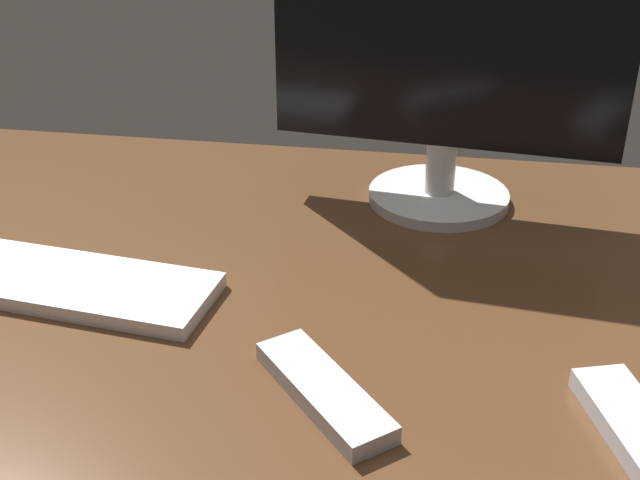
% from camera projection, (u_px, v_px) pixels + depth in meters
% --- Properties ---
extents(desk, '(1.40, 0.84, 0.02)m').
position_uv_depth(desk, '(331.00, 284.00, 1.03)').
color(desk, '#4C301C').
rests_on(desk, ground).
extents(monitor, '(0.48, 0.21, 0.49)m').
position_uv_depth(monitor, '(451.00, 26.00, 1.10)').
color(monitor, silver).
rests_on(monitor, desk).
extents(keyboard, '(0.39, 0.17, 0.02)m').
position_uv_depth(keyboard, '(61.00, 282.00, 0.99)').
color(keyboard, white).
rests_on(keyboard, desk).
extents(tv_remote, '(0.16, 0.18, 0.02)m').
position_uv_depth(tv_remote, '(324.00, 391.00, 0.81)').
color(tv_remote, '#B7B7BC').
rests_on(tv_remote, desk).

